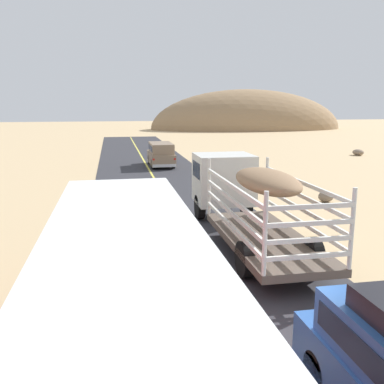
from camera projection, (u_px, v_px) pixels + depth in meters
name	position (u px, v px, depth m)	size (l,w,h in m)	color
ground_plane	(260.00, 362.00, 8.59)	(240.00, 240.00, 0.00)	tan
road_surface	(260.00, 362.00, 8.59)	(8.00, 120.00, 0.02)	#2D2D33
road_centre_line	(260.00, 361.00, 8.59)	(0.16, 117.60, 0.00)	#D8CC4C
livestock_truck	(237.00, 189.00, 16.98)	(2.53, 9.70, 3.02)	silver
bus	(128.00, 330.00, 6.49)	(2.54, 10.00, 3.21)	red
car_far	(161.00, 153.00, 35.10)	(1.90, 4.62, 1.93)	#8C7259
boulder_near_shoulder	(326.00, 196.00, 22.49)	(0.83, 0.67, 0.60)	#756656
boulder_mid_field	(358.00, 152.00, 42.76)	(1.03, 1.26, 0.61)	#84705B
distant_hill	(247.00, 129.00, 87.07)	(39.46, 19.69, 15.89)	#957553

